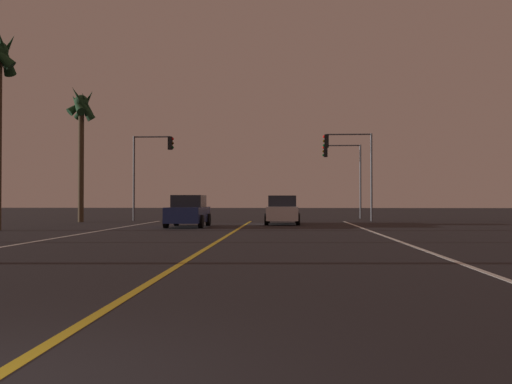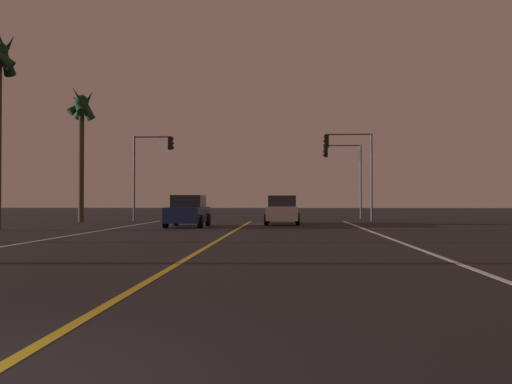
% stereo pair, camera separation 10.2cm
% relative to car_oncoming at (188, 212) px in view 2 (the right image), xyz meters
% --- Properties ---
extents(lane_edge_right, '(0.16, 39.63, 0.01)m').
position_rel_car_oncoming_xyz_m(lane_edge_right, '(9.14, -11.73, -0.82)').
color(lane_edge_right, silver).
rests_on(lane_edge_right, ground).
extents(lane_edge_left, '(0.16, 39.63, 0.01)m').
position_rel_car_oncoming_xyz_m(lane_edge_left, '(-3.42, -11.73, -0.82)').
color(lane_edge_left, silver).
rests_on(lane_edge_left, ground).
extents(lane_center_divider, '(0.16, 39.63, 0.01)m').
position_rel_car_oncoming_xyz_m(lane_center_divider, '(2.86, -11.73, -0.82)').
color(lane_center_divider, gold).
rests_on(lane_center_divider, ground).
extents(car_oncoming, '(2.02, 4.30, 1.70)m').
position_rel_car_oncoming_xyz_m(car_oncoming, '(0.00, 0.00, 0.00)').
color(car_oncoming, black).
rests_on(car_oncoming, ground).
extents(car_ahead_far, '(2.02, 4.30, 1.70)m').
position_rel_car_oncoming_xyz_m(car_ahead_far, '(5.02, 3.53, 0.00)').
color(car_ahead_far, black).
rests_on(car_ahead_far, ground).
extents(traffic_light_near_right, '(3.37, 0.36, 5.99)m').
position_rel_car_oncoming_xyz_m(traffic_light_near_right, '(9.54, 8.59, 3.60)').
color(traffic_light_near_right, '#4C4C51').
rests_on(traffic_light_near_right, ground).
extents(traffic_light_near_left, '(2.88, 0.36, 5.90)m').
position_rel_car_oncoming_xyz_m(traffic_light_near_left, '(-4.06, 8.59, 3.52)').
color(traffic_light_near_left, '#4C4C51').
rests_on(traffic_light_near_left, ground).
extents(traffic_light_far_right, '(3.03, 0.36, 5.77)m').
position_rel_car_oncoming_xyz_m(traffic_light_far_right, '(9.69, 14.09, 3.44)').
color(traffic_light_far_right, '#4C4C51').
rests_on(traffic_light_far_right, ground).
extents(palm_tree_left_far, '(2.23, 2.18, 8.89)m').
position_rel_car_oncoming_xyz_m(palm_tree_left_far, '(-8.13, 6.03, 6.14)').
color(palm_tree_left_far, '#473826').
rests_on(palm_tree_left_far, ground).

